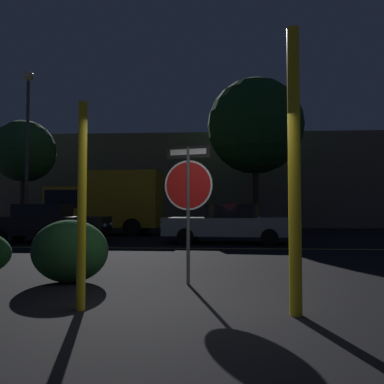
# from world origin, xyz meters

# --- Properties ---
(ground_plane) EXTENTS (260.00, 260.00, 0.00)m
(ground_plane) POSITION_xyz_m (0.00, 0.00, 0.00)
(ground_plane) COLOR black
(road_center_stripe) EXTENTS (37.04, 0.12, 0.01)m
(road_center_stripe) POSITION_xyz_m (0.00, 7.34, 0.00)
(road_center_stripe) COLOR gold
(road_center_stripe) RESTS_ON ground_plane
(stop_sign) EXTENTS (0.85, 0.22, 2.41)m
(stop_sign) POSITION_xyz_m (-0.12, 1.60, 1.69)
(stop_sign) COLOR #4C4C51
(stop_sign) RESTS_ON ground_plane
(yellow_pole_left) EXTENTS (0.12, 0.12, 2.72)m
(yellow_pole_left) POSITION_xyz_m (-1.40, -0.10, 1.36)
(yellow_pole_left) COLOR yellow
(yellow_pole_left) RESTS_ON ground_plane
(yellow_pole_right) EXTENTS (0.15, 0.15, 3.60)m
(yellow_pole_right) POSITION_xyz_m (1.33, -0.18, 1.80)
(yellow_pole_right) COLOR yellow
(yellow_pole_right) RESTS_ON ground_plane
(hedge_bush_1) EXTENTS (1.37, 0.91, 1.11)m
(hedge_bush_1) POSITION_xyz_m (-2.23, 1.63, 0.55)
(hedge_bush_1) COLOR #1E4C23
(hedge_bush_1) RESTS_ON ground_plane
(passing_car_1) EXTENTS (4.79, 1.96, 1.46)m
(passing_car_1) POSITION_xyz_m (-6.10, 9.12, 0.74)
(passing_car_1) COLOR black
(passing_car_1) RESTS_ON ground_plane
(passing_car_2) EXTENTS (4.97, 2.29, 1.46)m
(passing_car_2) POSITION_xyz_m (0.88, 9.23, 0.73)
(passing_car_2) COLOR #9E9EA3
(passing_car_2) RESTS_ON ground_plane
(delivery_truck) EXTENTS (5.47, 2.58, 3.10)m
(delivery_truck) POSITION_xyz_m (-5.00, 13.33, 1.62)
(delivery_truck) COLOR gold
(delivery_truck) RESTS_ON ground_plane
(street_lamp) EXTENTS (0.52, 0.52, 8.20)m
(street_lamp) POSITION_xyz_m (-8.94, 13.07, 5.54)
(street_lamp) COLOR #4C4C51
(street_lamp) RESTS_ON ground_plane
(tree_0) EXTENTS (3.44, 3.44, 6.21)m
(tree_0) POSITION_xyz_m (-10.24, 15.27, 4.47)
(tree_0) COLOR #422D1E
(tree_0) RESTS_ON ground_plane
(tree_1) EXTENTS (5.23, 5.23, 8.42)m
(tree_1) POSITION_xyz_m (2.60, 15.60, 5.79)
(tree_1) COLOR #422D1E
(tree_1) RESTS_ON ground_plane
(building_backdrop) EXTENTS (31.23, 4.96, 6.40)m
(building_backdrop) POSITION_xyz_m (0.78, 22.43, 3.20)
(building_backdrop) COLOR #6B5B4C
(building_backdrop) RESTS_ON ground_plane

